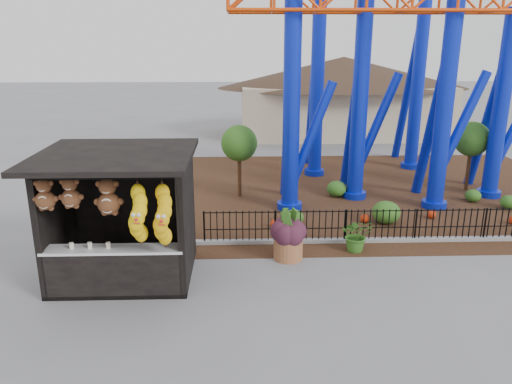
{
  "coord_description": "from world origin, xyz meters",
  "views": [
    {
      "loc": [
        -0.18,
        -10.1,
        5.55
      ],
      "look_at": [
        0.2,
        1.5,
        2.0
      ],
      "focal_mm": 35.0,
      "sensor_mm": 36.0,
      "label": 1
    }
  ],
  "objects_px": {
    "prize_booth": "(120,220)",
    "terracotta_planter": "(288,247)",
    "potted_plant": "(357,235)",
    "roller_coaster": "(390,13)"
  },
  "relations": [
    {
      "from": "terracotta_planter",
      "to": "potted_plant",
      "type": "xyz_separation_m",
      "value": [
        1.91,
        0.42,
        0.16
      ]
    },
    {
      "from": "prize_booth",
      "to": "potted_plant",
      "type": "distance_m",
      "value": 6.23
    },
    {
      "from": "terracotta_planter",
      "to": "potted_plant",
      "type": "bearing_deg",
      "value": 12.43
    },
    {
      "from": "prize_booth",
      "to": "potted_plant",
      "type": "bearing_deg",
      "value": 14.16
    },
    {
      "from": "roller_coaster",
      "to": "terracotta_planter",
      "type": "relative_size",
      "value": 14.28
    },
    {
      "from": "prize_booth",
      "to": "terracotta_planter",
      "type": "height_order",
      "value": "prize_booth"
    },
    {
      "from": "roller_coaster",
      "to": "terracotta_planter",
      "type": "height_order",
      "value": "roller_coaster"
    },
    {
      "from": "terracotta_planter",
      "to": "potted_plant",
      "type": "distance_m",
      "value": 1.96
    },
    {
      "from": "prize_booth",
      "to": "roller_coaster",
      "type": "xyz_separation_m",
      "value": [
        8.09,
        7.32,
        4.91
      ]
    },
    {
      "from": "roller_coaster",
      "to": "potted_plant",
      "type": "xyz_separation_m",
      "value": [
        -2.14,
        -5.82,
        -5.96
      ]
    }
  ]
}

